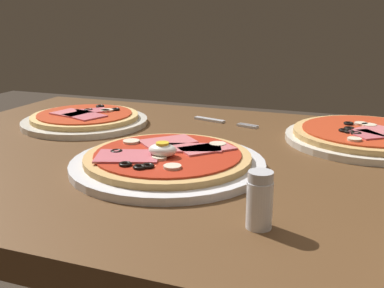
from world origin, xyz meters
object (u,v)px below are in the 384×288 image
(pizza_across_right, at_px, (367,136))
(dining_table, at_px, (220,222))
(pizza_foreground, at_px, (168,161))
(fork, at_px, (220,121))
(salt_shaker, at_px, (260,200))
(pizza_across_left, at_px, (85,119))

(pizza_across_right, bearing_deg, dining_table, -141.37)
(dining_table, distance_m, pizza_foreground, 0.17)
(pizza_across_right, bearing_deg, fork, 169.62)
(dining_table, bearing_deg, fork, 107.76)
(dining_table, distance_m, pizza_across_right, 0.32)
(pizza_foreground, height_order, pizza_across_right, pizza_foreground)
(fork, height_order, salt_shaker, salt_shaker)
(pizza_foreground, bearing_deg, salt_shaker, -40.64)
(fork, bearing_deg, dining_table, -72.24)
(fork, bearing_deg, salt_shaker, -67.73)
(pizza_across_right, bearing_deg, pizza_foreground, -137.12)
(pizza_across_right, relative_size, salt_shaker, 4.48)
(pizza_across_left, bearing_deg, fork, 24.41)
(fork, bearing_deg, pizza_across_left, -155.59)
(pizza_across_left, xyz_separation_m, pizza_across_right, (0.57, 0.07, 0.00))
(dining_table, bearing_deg, pizza_across_left, 161.14)
(fork, bearing_deg, pizza_across_right, -10.38)
(salt_shaker, bearing_deg, fork, 112.27)
(salt_shaker, bearing_deg, pizza_across_left, 142.31)
(pizza_across_left, bearing_deg, dining_table, -18.86)
(dining_table, relative_size, fork, 7.82)
(pizza_foreground, bearing_deg, pizza_across_right, 42.88)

